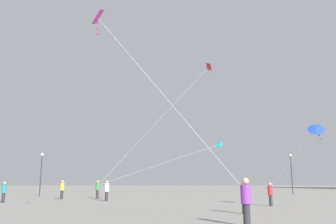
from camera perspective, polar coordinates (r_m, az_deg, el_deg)
name	(u,v)px	position (r m, az deg, el deg)	size (l,w,h in m)	color
person_in_green	(98,189)	(36.91, -11.38, -12.09)	(0.40, 0.40, 1.82)	#2D2D33
person_in_white	(107,190)	(32.14, -9.93, -12.33)	(0.39, 0.39, 1.79)	#2D2D33
person_in_purple	(246,199)	(14.37, 12.57, -13.68)	(0.40, 0.40, 1.84)	#2D2D33
person_in_yellow	(62,189)	(36.46, -16.83, -11.83)	(0.40, 0.40, 1.84)	#2D2D33
person_in_orange	(244,196)	(19.76, 12.25, -13.14)	(0.37, 0.37, 1.72)	#2D2D33
person_in_teal	(4,191)	(32.23, -25.12, -11.55)	(0.37, 0.37, 1.70)	#2D2D33
person_in_red	(270,193)	(26.33, 16.30, -12.53)	(0.35, 0.35, 1.63)	#2D2D33
kite_magenta_delta	(100,21)	(16.94, -10.98, 14.29)	(6.70, 1.64, 8.16)	#D12899
kite_crimson_delta	(206,70)	(41.00, 6.22, 6.80)	(12.26, 3.16, 13.85)	red
kite_cyan_diamond	(217,145)	(44.58, 8.02, -5.36)	(14.26, 8.29, 5.38)	#1EB2C6
kite_cobalt_diamond	(316,129)	(24.77, 22.92, -2.58)	(3.01, 3.31, 4.20)	blue
lamppost_east	(291,167)	(51.18, 19.38, -8.49)	(0.36, 0.36, 5.40)	#2D2D30
lamppost_west	(41,167)	(43.96, -19.88, -8.42)	(0.36, 0.36, 4.99)	#2D2D30
handbag_beside_flyer	(101,197)	(36.97, -10.86, -13.47)	(0.32, 0.14, 0.24)	maroon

